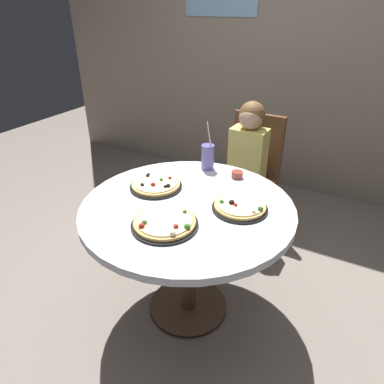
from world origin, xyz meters
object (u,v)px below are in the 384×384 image
dining_table (188,221)px  diner_child (242,183)px  pizza_pepperoni (240,207)px  soda_cup (208,157)px  pizza_veggie (156,185)px  pizza_cheese (165,223)px  chair_wooden (251,169)px  sauce_bowl (237,175)px

dining_table → diner_child: size_ratio=1.04×
pizza_pepperoni → soda_cup: size_ratio=0.94×
pizza_veggie → soda_cup: (0.15, 0.37, 0.06)m
diner_child → pizza_cheese: 1.12m
pizza_veggie → pizza_cheese: size_ratio=0.93×
chair_wooden → pizza_cheese: (-0.00, -1.26, 0.24)m
pizza_veggie → soda_cup: 0.40m
dining_table → diner_child: diner_child is taller
chair_wooden → pizza_cheese: 1.28m
pizza_cheese → sauce_bowl: size_ratio=4.60×
dining_table → chair_wooden: bearing=89.8°
diner_child → sauce_bowl: size_ratio=15.46×
dining_table → pizza_pepperoni: pizza_pepperoni is taller
pizza_veggie → soda_cup: bearing=68.0°
pizza_veggie → pizza_cheese: 0.40m
diner_child → pizza_pepperoni: bearing=-71.2°
dining_table → sauce_bowl: (0.11, 0.42, 0.13)m
pizza_veggie → pizza_pepperoni: pizza_pepperoni is taller
dining_table → sauce_bowl: sauce_bowl is taller
chair_wooden → pizza_pepperoni: 1.02m
diner_child → soda_cup: diner_child is taller
chair_wooden → pizza_pepperoni: (0.26, -0.95, 0.24)m
pizza_veggie → pizza_pepperoni: 0.51m
diner_child → pizza_cheese: bearing=-89.8°
pizza_cheese → sauce_bowl: bearing=80.4°
chair_wooden → pizza_cheese: bearing=-90.1°
chair_wooden → pizza_cheese: chair_wooden is taller
dining_table → sauce_bowl: bearing=75.2°
pizza_veggie → dining_table: bearing=-17.7°
chair_wooden → pizza_veggie: bearing=-104.8°
chair_wooden → diner_child: (-0.01, -0.18, -0.05)m
dining_table → pizza_cheese: size_ratio=3.49×
chair_wooden → diner_child: size_ratio=0.88×
chair_wooden → soda_cup: bearing=-100.1°
dining_table → pizza_veggie: pizza_veggie is taller
pizza_cheese → pizza_pepperoni: 0.40m
dining_table → diner_child: (-0.00, 0.85, -0.16)m
pizza_cheese → pizza_pepperoni: size_ratio=1.12×
diner_child → pizza_veggie: size_ratio=3.61×
dining_table → sauce_bowl: size_ratio=16.07×
dining_table → pizza_cheese: (0.00, -0.23, 0.12)m
chair_wooden → soda_cup: 0.67m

